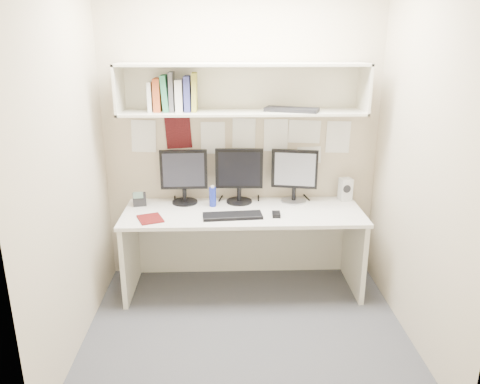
{
  "coord_description": "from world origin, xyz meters",
  "views": [
    {
      "loc": [
        -0.15,
        -3.03,
        2.1
      ],
      "look_at": [
        -0.04,
        0.35,
        0.99
      ],
      "focal_mm": 35.0,
      "sensor_mm": 36.0,
      "label": 1
    }
  ],
  "objects_px": {
    "keyboard": "(233,216)",
    "speaker": "(345,189)",
    "monitor_left": "(184,174)",
    "desk": "(243,250)",
    "desk_phone": "(139,199)",
    "monitor_center": "(239,174)",
    "maroon_notebook": "(150,219)",
    "monitor_right": "(294,174)"
  },
  "relations": [
    {
      "from": "monitor_center",
      "to": "keyboard",
      "type": "distance_m",
      "value": 0.45
    },
    {
      "from": "monitor_center",
      "to": "desk",
      "type": "bearing_deg",
      "value": -80.47
    },
    {
      "from": "monitor_right",
      "to": "speaker",
      "type": "xyz_separation_m",
      "value": [
        0.46,
        0.02,
        -0.15
      ]
    },
    {
      "from": "monitor_center",
      "to": "maroon_notebook",
      "type": "bearing_deg",
      "value": -148.22
    },
    {
      "from": "speaker",
      "to": "desk_phone",
      "type": "height_order",
      "value": "speaker"
    },
    {
      "from": "monitor_right",
      "to": "maroon_notebook",
      "type": "relative_size",
      "value": 2.14
    },
    {
      "from": "monitor_left",
      "to": "desk_phone",
      "type": "relative_size",
      "value": 3.49
    },
    {
      "from": "monitor_left",
      "to": "monitor_center",
      "type": "xyz_separation_m",
      "value": [
        0.48,
        -0.0,
        0.0
      ]
    },
    {
      "from": "monitor_left",
      "to": "keyboard",
      "type": "height_order",
      "value": "monitor_left"
    },
    {
      "from": "speaker",
      "to": "maroon_notebook",
      "type": "relative_size",
      "value": 0.92
    },
    {
      "from": "speaker",
      "to": "monitor_left",
      "type": "bearing_deg",
      "value": 170.81
    },
    {
      "from": "monitor_left",
      "to": "desk",
      "type": "bearing_deg",
      "value": -25.27
    },
    {
      "from": "monitor_right",
      "to": "desk_phone",
      "type": "distance_m",
      "value": 1.36
    },
    {
      "from": "monitor_center",
      "to": "maroon_notebook",
      "type": "distance_m",
      "value": 0.86
    },
    {
      "from": "desk",
      "to": "monitor_left",
      "type": "relative_size",
      "value": 4.23
    },
    {
      "from": "monitor_left",
      "to": "keyboard",
      "type": "relative_size",
      "value": 0.99
    },
    {
      "from": "maroon_notebook",
      "to": "monitor_right",
      "type": "bearing_deg",
      "value": -3.15
    },
    {
      "from": "desk",
      "to": "desk_phone",
      "type": "xyz_separation_m",
      "value": [
        -0.89,
        0.16,
        0.42
      ]
    },
    {
      "from": "keyboard",
      "to": "speaker",
      "type": "bearing_deg",
      "value": 16.43
    },
    {
      "from": "monitor_center",
      "to": "speaker",
      "type": "relative_size",
      "value": 2.39
    },
    {
      "from": "monitor_left",
      "to": "speaker",
      "type": "height_order",
      "value": "monitor_left"
    },
    {
      "from": "desk",
      "to": "monitor_center",
      "type": "distance_m",
      "value": 0.66
    },
    {
      "from": "desk",
      "to": "desk_phone",
      "type": "distance_m",
      "value": 1.0
    },
    {
      "from": "monitor_right",
      "to": "speaker",
      "type": "relative_size",
      "value": 2.32
    },
    {
      "from": "monitor_left",
      "to": "monitor_right",
      "type": "relative_size",
      "value": 1.01
    },
    {
      "from": "desk",
      "to": "keyboard",
      "type": "bearing_deg",
      "value": -120.78
    },
    {
      "from": "monitor_center",
      "to": "monitor_right",
      "type": "distance_m",
      "value": 0.48
    },
    {
      "from": "desk",
      "to": "monitor_right",
      "type": "height_order",
      "value": "monitor_right"
    },
    {
      "from": "monitor_left",
      "to": "monitor_center",
      "type": "bearing_deg",
      "value": -1.76
    },
    {
      "from": "keyboard",
      "to": "maroon_notebook",
      "type": "xyz_separation_m",
      "value": [
        -0.66,
        -0.03,
        -0.01
      ]
    },
    {
      "from": "monitor_right",
      "to": "desk_phone",
      "type": "xyz_separation_m",
      "value": [
        -1.35,
        -0.06,
        -0.2
      ]
    },
    {
      "from": "desk_phone",
      "to": "speaker",
      "type": "bearing_deg",
      "value": -9.36
    },
    {
      "from": "monitor_left",
      "to": "keyboard",
      "type": "xyz_separation_m",
      "value": [
        0.41,
        -0.37,
        -0.25
      ]
    },
    {
      "from": "desk",
      "to": "keyboard",
      "type": "xyz_separation_m",
      "value": [
        -0.09,
        -0.15,
        0.38
      ]
    },
    {
      "from": "monitor_center",
      "to": "desk_phone",
      "type": "xyz_separation_m",
      "value": [
        -0.86,
        -0.06,
        -0.21
      ]
    },
    {
      "from": "desk",
      "to": "monitor_left",
      "type": "xyz_separation_m",
      "value": [
        -0.5,
        0.22,
        0.62
      ]
    },
    {
      "from": "monitor_right",
      "to": "maroon_notebook",
      "type": "xyz_separation_m",
      "value": [
        -1.21,
        -0.4,
        -0.25
      ]
    },
    {
      "from": "keyboard",
      "to": "desk_phone",
      "type": "height_order",
      "value": "desk_phone"
    },
    {
      "from": "monitor_left",
      "to": "maroon_notebook",
      "type": "distance_m",
      "value": 0.53
    },
    {
      "from": "desk_phone",
      "to": "desk",
      "type": "bearing_deg",
      "value": -22.11
    },
    {
      "from": "keyboard",
      "to": "speaker",
      "type": "height_order",
      "value": "speaker"
    },
    {
      "from": "speaker",
      "to": "monitor_center",
      "type": "bearing_deg",
      "value": 171.19
    }
  ]
}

